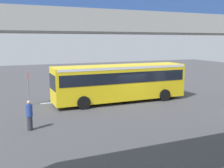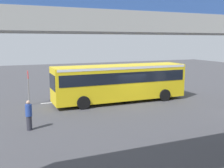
% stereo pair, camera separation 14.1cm
% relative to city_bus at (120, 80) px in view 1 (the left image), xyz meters
% --- Properties ---
extents(ground, '(80.00, 80.00, 0.00)m').
position_rel_city_bus_xyz_m(ground, '(-0.54, 0.76, -1.88)').
color(ground, '#424247').
extents(city_bus, '(11.54, 2.85, 3.15)m').
position_rel_city_bus_xyz_m(city_bus, '(0.00, 0.00, 0.00)').
color(city_bus, yellow).
rests_on(city_bus, ground).
extents(pedestrian, '(0.38, 0.38, 1.79)m').
position_rel_city_bus_xyz_m(pedestrian, '(8.01, 4.65, -1.00)').
color(pedestrian, '#2D2D38').
rests_on(pedestrian, ground).
extents(traffic_sign, '(0.08, 0.60, 2.80)m').
position_rel_city_bus_xyz_m(traffic_sign, '(7.39, -1.77, 0.01)').
color(traffic_sign, slate).
rests_on(traffic_sign, ground).
extents(lane_dash_leftmost, '(2.00, 0.20, 0.01)m').
position_rel_city_bus_xyz_m(lane_dash_leftmost, '(-6.54, -1.88, -1.88)').
color(lane_dash_leftmost, silver).
rests_on(lane_dash_leftmost, ground).
extents(lane_dash_left, '(2.00, 0.20, 0.01)m').
position_rel_city_bus_xyz_m(lane_dash_left, '(-2.54, -1.88, -1.88)').
color(lane_dash_left, silver).
rests_on(lane_dash_left, ground).
extents(lane_dash_centre, '(2.00, 0.20, 0.01)m').
position_rel_city_bus_xyz_m(lane_dash_centre, '(1.46, -1.88, -1.88)').
color(lane_dash_centre, silver).
rests_on(lane_dash_centre, ground).
extents(lane_dash_right, '(2.00, 0.20, 0.01)m').
position_rel_city_bus_xyz_m(lane_dash_right, '(5.46, -1.88, -1.88)').
color(lane_dash_right, silver).
rests_on(lane_dash_right, ground).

